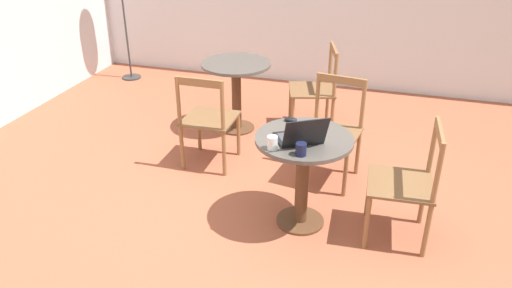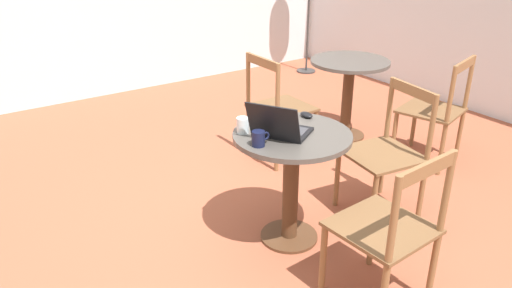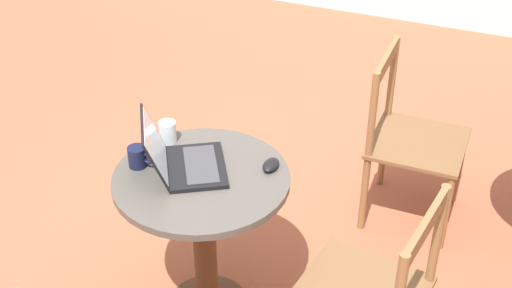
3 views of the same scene
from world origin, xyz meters
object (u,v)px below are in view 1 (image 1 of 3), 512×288
object	(u,v)px
chair_near_right	(333,131)
cafe_table_mid	(236,81)
cafe_table_near	(303,161)
chair_mid_left	(208,120)
mug	(301,149)
mouse	(291,119)
chair_near_front	(407,184)
chair_mid_front	(316,89)
laptop	(300,136)
drinking_glass	(272,143)

from	to	relation	value
chair_near_right	cafe_table_mid	bearing A→B (deg)	57.61
cafe_table_near	chair_mid_left	xyz separation A→B (m)	(0.65, 1.01, -0.09)
mug	cafe_table_near	bearing A→B (deg)	7.13
mouse	chair_near_front	bearing A→B (deg)	-101.76
chair_near_front	chair_mid_front	bearing A→B (deg)	30.51
cafe_table_near	chair_mid_front	world-z (taller)	chair_mid_front
chair_near_right	chair_near_front	world-z (taller)	same
cafe_table_near	chair_mid_front	size ratio (longest dim) A/B	0.82
chair_mid_left	mouse	bearing A→B (deg)	-115.75
laptop	mug	size ratio (longest dim) A/B	3.86
chair_near_front	laptop	size ratio (longest dim) A/B	2.10
chair_near_right	drinking_glass	world-z (taller)	chair_near_right
chair_mid_front	mug	bearing A→B (deg)	-172.66
drinking_glass	chair_mid_front	bearing A→B (deg)	1.40
chair_near_front	chair_mid_left	world-z (taller)	same
cafe_table_near	drinking_glass	world-z (taller)	drinking_glass
chair_near_right	drinking_glass	distance (m)	1.07
chair_near_front	mouse	bearing A→B (deg)	78.24
cafe_table_mid	mug	size ratio (longest dim) A/B	6.62
chair_mid_front	drinking_glass	xyz separation A→B (m)	(-1.92, -0.05, 0.33)
cafe_table_mid	mouse	size ratio (longest dim) A/B	7.36
drinking_glass	chair_mid_left	bearing A→B (deg)	43.43
chair_near_right	laptop	size ratio (longest dim) A/B	2.10
chair_mid_front	chair_mid_left	bearing A→B (deg)	142.63
chair_mid_front	drinking_glass	bearing A→B (deg)	-178.60
chair_near_front	chair_mid_front	distance (m)	1.90
chair_near_right	laptop	distance (m)	0.90
cafe_table_mid	chair_mid_left	size ratio (longest dim) A/B	0.82
chair_mid_front	mug	distance (m)	1.99
cafe_table_mid	chair_mid_left	distance (m)	0.81
chair_mid_left	cafe_table_mid	bearing A→B (deg)	0.35
chair_mid_left	mouse	distance (m)	0.99
mouse	laptop	bearing A→B (deg)	-155.83
laptop	mug	bearing A→B (deg)	-166.00
chair_near_right	laptop	world-z (taller)	laptop
cafe_table_near	chair_mid_left	bearing A→B (deg)	57.32
cafe_table_near	cafe_table_mid	xyz separation A→B (m)	(1.45, 1.01, 0.00)
chair_mid_left	cafe_table_near	bearing A→B (deg)	-122.68
mouse	mug	size ratio (longest dim) A/B	0.90
laptop	drinking_glass	size ratio (longest dim) A/B	4.51
cafe_table_near	chair_near_right	world-z (taller)	chair_near_right
cafe_table_mid	drinking_glass	bearing A→B (deg)	-153.50
chair_near_front	drinking_glass	bearing A→B (deg)	107.33
chair_near_front	chair_mid_left	size ratio (longest dim) A/B	1.00
chair_near_right	chair_mid_front	bearing A→B (deg)	18.95
chair_near_front	chair_near_right	bearing A→B (deg)	42.69
laptop	drinking_glass	xyz separation A→B (m)	(-0.15, 0.16, -0.00)
cafe_table_near	mug	xyz separation A→B (m)	(-0.26, -0.03, 0.24)
mouse	chair_mid_left	bearing A→B (deg)	64.25
chair_near_front	mug	xyz separation A→B (m)	(-0.31, 0.71, 0.33)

